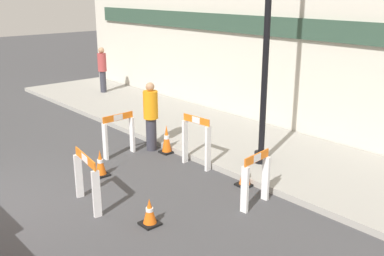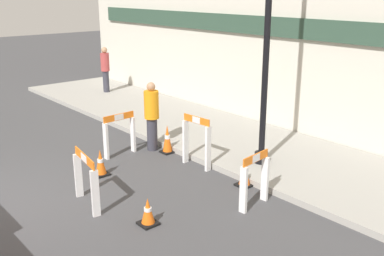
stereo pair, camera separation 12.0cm
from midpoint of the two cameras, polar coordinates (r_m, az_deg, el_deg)
sidewalk_slab at (r=11.73m, az=3.40°, el=-1.05°), size 18.00×3.23×0.13m
storefront_facade at (r=12.42m, az=9.31°, el=12.48°), size 18.00×0.22×5.50m
barricade_0 at (r=10.53m, az=-9.60°, el=-0.69°), size 0.16×0.81×1.01m
barricade_1 at (r=8.19m, az=-13.64°, el=-6.19°), size 0.97×0.28×1.00m
barricade_2 at (r=8.07m, az=7.68°, el=-6.38°), size 0.22×0.73×1.00m
barricade_3 at (r=9.72m, az=0.19°, el=-1.59°), size 0.76×0.19×1.14m
traffic_cone_0 at (r=9.56m, az=-11.91°, el=-4.43°), size 0.30×0.30×0.57m
traffic_cone_1 at (r=7.55m, az=-5.87°, el=-10.61°), size 0.30×0.30×0.48m
traffic_cone_2 at (r=10.65m, az=-3.57°, el=-1.47°), size 0.30×0.30×0.69m
traffic_cone_3 at (r=8.97m, az=6.35°, el=-5.98°), size 0.30×0.30×0.46m
person_worker at (r=10.70m, az=-5.58°, el=1.73°), size 0.46×0.46×1.67m
person_pedestrian at (r=16.62m, az=-11.53°, el=7.47°), size 0.42×0.42×1.63m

